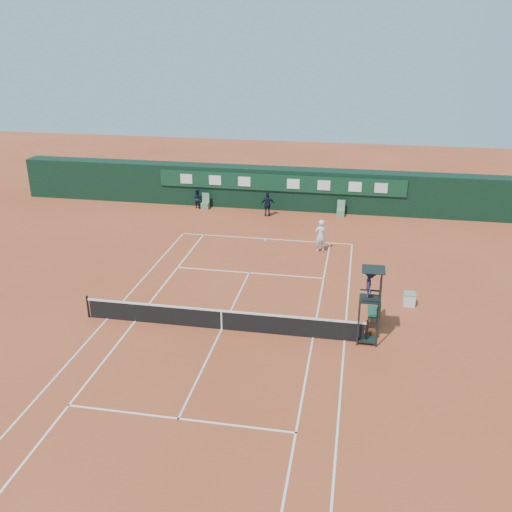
{
  "coord_description": "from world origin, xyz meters",
  "views": [
    {
      "loc": [
        5.61,
        -21.87,
        12.72
      ],
      "look_at": [
        0.46,
        6.0,
        1.2
      ],
      "focal_mm": 40.0,
      "sensor_mm": 36.0,
      "label": 1
    }
  ],
  "objects": [
    {
      "name": "linesman_chair_right",
      "position": [
        4.5,
        17.48,
        0.32
      ],
      "size": [
        0.55,
        0.5,
        1.15
      ],
      "color": "#537F5E",
      "rests_on": "ground"
    },
    {
      "name": "player_bench",
      "position": [
        6.82,
        2.08,
        0.6
      ],
      "size": [
        0.56,
        1.2,
        1.1
      ],
      "color": "#1A412D",
      "rests_on": "ground"
    },
    {
      "name": "court_lines",
      "position": [
        0.0,
        0.0,
        0.01
      ],
      "size": [
        11.05,
        23.85,
        0.01
      ],
      "color": "silver",
      "rests_on": "ground"
    },
    {
      "name": "player",
      "position": [
        3.59,
        10.35,
        1.0
      ],
      "size": [
        0.87,
        0.77,
        2.0
      ],
      "primitive_type": "imported",
      "rotation": [
        0.0,
        0.0,
        3.66
      ],
      "color": "white",
      "rests_on": "ground"
    },
    {
      "name": "back_wall",
      "position": [
        0.0,
        18.74,
        1.51
      ],
      "size": [
        40.0,
        1.65,
        3.0
      ],
      "color": "black",
      "rests_on": "ground"
    },
    {
      "name": "tennis_bag",
      "position": [
        6.62,
        0.83,
        0.16
      ],
      "size": [
        0.57,
        0.94,
        0.33
      ],
      "primitive_type": "cube",
      "rotation": [
        0.0,
        0.0,
        0.22
      ],
      "color": "black",
      "rests_on": "ground"
    },
    {
      "name": "umpire_chair",
      "position": [
        6.41,
        0.11,
        2.46
      ],
      "size": [
        0.96,
        0.95,
        3.42
      ],
      "color": "black",
      "rests_on": "ground"
    },
    {
      "name": "tennis_ball",
      "position": [
        1.55,
        8.81,
        0.04
      ],
      "size": [
        0.07,
        0.07,
        0.07
      ],
      "primitive_type": "sphere",
      "color": "yellow",
      "rests_on": "ground"
    },
    {
      "name": "linesman_chair_left",
      "position": [
        -5.5,
        17.48,
        0.32
      ],
      "size": [
        0.55,
        0.5,
        1.15
      ],
      "color": "#527E5A",
      "rests_on": "ground"
    },
    {
      "name": "ground",
      "position": [
        0.0,
        0.0,
        0.0
      ],
      "size": [
        90.0,
        90.0,
        0.0
      ],
      "primitive_type": "plane",
      "color": "#B54D2A",
      "rests_on": "ground"
    },
    {
      "name": "ball_kid_left",
      "position": [
        -6.1,
        17.55,
        0.73
      ],
      "size": [
        0.86,
        0.78,
        1.45
      ],
      "primitive_type": "imported",
      "rotation": [
        0.0,
        0.0,
        2.76
      ],
      "color": "black",
      "rests_on": "ground"
    },
    {
      "name": "tennis_net",
      "position": [
        0.0,
        0.0,
        0.51
      ],
      "size": [
        12.9,
        0.1,
        1.1
      ],
      "color": "black",
      "rests_on": "ground"
    },
    {
      "name": "ball_kid_right",
      "position": [
        -0.64,
        16.54,
        0.87
      ],
      "size": [
        1.09,
        0.66,
        1.73
      ],
      "primitive_type": "imported",
      "rotation": [
        0.0,
        0.0,
        3.4
      ],
      "color": "black",
      "rests_on": "ground"
    },
    {
      "name": "cooler",
      "position": [
        8.44,
        3.99,
        0.33
      ],
      "size": [
        0.57,
        0.57,
        0.65
      ],
      "color": "silver",
      "rests_on": "ground"
    }
  ]
}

